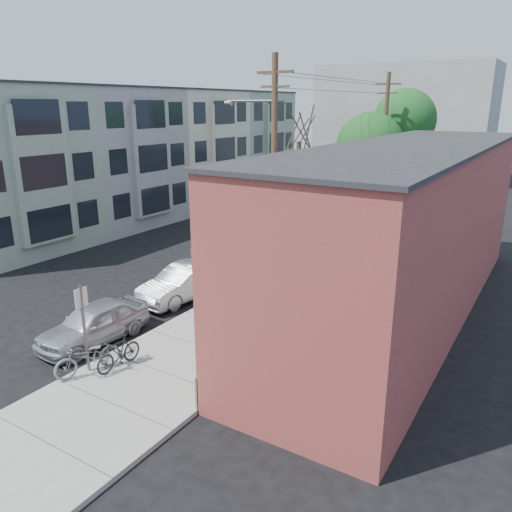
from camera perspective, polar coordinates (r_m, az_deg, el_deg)
The scene contains 27 objects.
ground at distance 21.34m, azimuth -12.11°, elevation -5.48°, with size 120.00×120.00×0.00m, color black.
sidewalk at distance 27.98m, azimuth 10.21°, elevation 0.22°, with size 4.50×58.00×0.15m, color #A29F96.
cafe_building at distance 20.21m, azimuth 16.74°, elevation 2.76°, with size 6.60×20.20×6.61m.
apartment_row at distance 38.25m, azimuth -10.97°, elevation 11.41°, with size 6.30×32.00×9.00m.
end_cap_building at distance 58.28m, azimuth 16.47°, elevation 14.33°, with size 18.00×8.00×12.00m, color #9A9B96.
sign_post at distance 15.88m, azimuth -19.10°, elevation -6.94°, with size 0.07×0.45×2.80m.
parking_meter_near at distance 20.49m, azimuth -5.26°, elevation -3.17°, with size 0.14×0.14×1.24m.
parking_meter_far at distance 27.48m, azimuth 5.52°, elevation 2.07°, with size 0.14×0.14×1.24m.
utility_pole_near at distance 23.32m, azimuth 1.94°, elevation 10.55°, with size 3.57×0.28×10.00m.
utility_pole_far at distance 37.84m, azimuth 14.42°, elevation 12.41°, with size 1.80×0.28×10.00m.
tree_bare at distance 25.00m, azimuth 4.75°, elevation 5.86°, with size 0.24×0.24×6.14m.
tree_leafy_mid at distance 33.90m, azimuth 12.84°, elevation 12.13°, with size 4.34×4.34×7.42m.
tree_leafy_far at distance 41.01m, azimuth 16.61°, elevation 14.65°, with size 4.72×4.72×9.05m.
patio_chair_a at distance 17.22m, azimuth 1.76°, elevation -8.57°, with size 0.50×0.50×0.88m, color #113E1B, non-canonical shape.
patio_chair_b at distance 15.08m, azimuth -5.04°, elevation -12.60°, with size 0.50×0.50×0.88m, color #113E1B, non-canonical shape.
patron_grey at distance 16.53m, azimuth -3.05°, elevation -8.51°, with size 0.55×0.36×1.52m, color gray.
patron_green at distance 15.26m, azimuth -5.12°, elevation -10.03°, with size 0.92×0.72×1.90m, color #2A6A4B.
cyclist at distance 18.11m, azimuth -3.58°, elevation -6.07°, with size 1.01×0.58×1.57m, color maroon.
cyclist_bike at distance 18.22m, azimuth -3.56°, elevation -6.91°, with size 0.66×1.89×0.99m, color black.
parked_bike_a at distance 16.26m, azimuth -15.44°, elevation -10.58°, with size 0.48×1.70×1.02m, color black.
parked_bike_b at distance 16.20m, azimuth -18.65°, elevation -10.87°, with size 0.72×2.06×1.08m, color slate.
car_0 at distance 18.41m, azimuth -18.06°, elevation -7.31°, with size 1.67×4.14×1.41m, color #B8BAC0.
car_1 at distance 21.51m, azimuth -8.18°, elevation -2.99°, with size 1.55×4.44×1.46m, color #AAADB2.
car_2 at distance 25.96m, azimuth -0.69°, elevation 0.95°, with size 2.38×5.85×1.70m, color black.
car_3 at distance 31.95m, azimuth 6.67°, elevation 3.67°, with size 2.39×5.19×1.44m, color #96969C.
car_4 at distance 36.78m, azimuth 10.23°, elevation 5.26°, with size 1.51×4.32×1.42m, color #A0A1A7.
bus at distance 44.57m, azimuth 9.26°, elevation 8.24°, with size 2.37×10.13×2.82m, color silver.
Camera 1 is at (13.95, -14.02, 8.01)m, focal length 35.00 mm.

